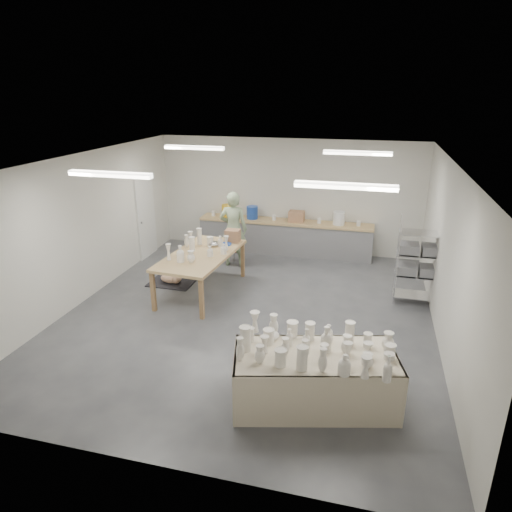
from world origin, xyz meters
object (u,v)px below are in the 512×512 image
(drying_table, at_px, (314,376))
(work_table, at_px, (204,253))
(red_stool, at_px, (237,250))
(potter, at_px, (233,229))

(drying_table, xyz_separation_m, work_table, (-2.83, 3.22, 0.45))
(red_stool, bearing_deg, potter, -90.00)
(potter, xyz_separation_m, red_stool, (0.00, 0.27, -0.64))
(drying_table, distance_m, work_table, 4.31)
(drying_table, relative_size, red_stool, 5.59)
(work_table, height_order, potter, potter)
(work_table, bearing_deg, potter, 88.60)
(drying_table, distance_m, red_stool, 5.77)
(work_table, xyz_separation_m, potter, (0.17, 1.63, 0.06))
(drying_table, bearing_deg, work_table, 117.41)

